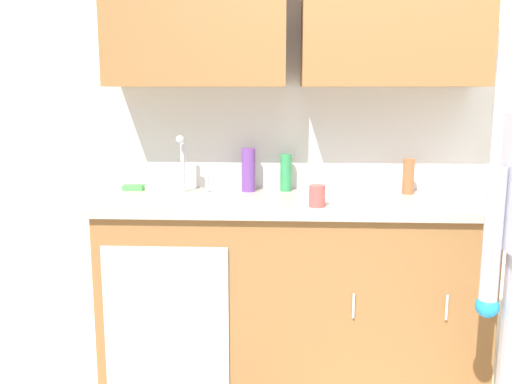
{
  "coord_description": "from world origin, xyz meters",
  "views": [
    {
      "loc": [
        -0.6,
        -2.08,
        1.48
      ],
      "look_at": [
        -0.73,
        0.55,
        1.0
      ],
      "focal_mm": 39.03,
      "sensor_mm": 36.0,
      "label": 1
    }
  ],
  "objects_px": {
    "sponge": "(133,187)",
    "cup_by_sink": "(317,196)",
    "bottle_water_tall": "(408,176)",
    "knife_on_counter": "(336,195)",
    "sink": "(186,200)",
    "bottle_soap": "(286,173)",
    "bottle_water_short": "(248,170)"
  },
  "relations": [
    {
      "from": "knife_on_counter",
      "to": "sponge",
      "type": "relative_size",
      "value": 2.18
    },
    {
      "from": "sink",
      "to": "bottle_water_tall",
      "type": "xyz_separation_m",
      "value": [
        1.16,
        0.16,
        0.11
      ]
    },
    {
      "from": "bottle_water_short",
      "to": "knife_on_counter",
      "type": "distance_m",
      "value": 0.49
    },
    {
      "from": "sink",
      "to": "bottle_water_short",
      "type": "distance_m",
      "value": 0.39
    },
    {
      "from": "bottle_water_tall",
      "to": "knife_on_counter",
      "type": "distance_m",
      "value": 0.4
    },
    {
      "from": "sink",
      "to": "bottle_water_short",
      "type": "height_order",
      "value": "sink"
    },
    {
      "from": "bottle_water_short",
      "to": "sponge",
      "type": "xyz_separation_m",
      "value": [
        -0.64,
        0.0,
        -0.1
      ]
    },
    {
      "from": "sink",
      "to": "bottle_water_tall",
      "type": "relative_size",
      "value": 2.68
    },
    {
      "from": "bottle_soap",
      "to": "sponge",
      "type": "height_order",
      "value": "bottle_soap"
    },
    {
      "from": "sink",
      "to": "sponge",
      "type": "distance_m",
      "value": 0.38
    },
    {
      "from": "bottle_water_short",
      "to": "cup_by_sink",
      "type": "bearing_deg",
      "value": -48.42
    },
    {
      "from": "sink",
      "to": "knife_on_counter",
      "type": "xyz_separation_m",
      "value": [
        0.78,
        0.09,
        0.02
      ]
    },
    {
      "from": "bottle_water_tall",
      "to": "knife_on_counter",
      "type": "relative_size",
      "value": 0.78
    },
    {
      "from": "cup_by_sink",
      "to": "knife_on_counter",
      "type": "bearing_deg",
      "value": 67.74
    },
    {
      "from": "sink",
      "to": "sponge",
      "type": "xyz_separation_m",
      "value": [
        -0.33,
        0.2,
        0.03
      ]
    },
    {
      "from": "bottle_water_short",
      "to": "bottle_soap",
      "type": "height_order",
      "value": "bottle_water_short"
    },
    {
      "from": "bottle_soap",
      "to": "cup_by_sink",
      "type": "distance_m",
      "value": 0.44
    },
    {
      "from": "knife_on_counter",
      "to": "cup_by_sink",
      "type": "bearing_deg",
      "value": -164.08
    },
    {
      "from": "sink",
      "to": "bottle_soap",
      "type": "bearing_deg",
      "value": 22.72
    },
    {
      "from": "cup_by_sink",
      "to": "knife_on_counter",
      "type": "relative_size",
      "value": 0.43
    },
    {
      "from": "bottle_soap",
      "to": "bottle_water_short",
      "type": "bearing_deg",
      "value": -174.5
    },
    {
      "from": "bottle_water_tall",
      "to": "bottle_water_short",
      "type": "height_order",
      "value": "bottle_water_short"
    },
    {
      "from": "sponge",
      "to": "cup_by_sink",
      "type": "bearing_deg",
      "value": -21.84
    },
    {
      "from": "bottle_soap",
      "to": "knife_on_counter",
      "type": "relative_size",
      "value": 0.84
    },
    {
      "from": "bottle_soap",
      "to": "sponge",
      "type": "relative_size",
      "value": 1.84
    },
    {
      "from": "bottle_water_tall",
      "to": "cup_by_sink",
      "type": "xyz_separation_m",
      "value": [
        -0.5,
        -0.36,
        -0.04
      ]
    },
    {
      "from": "bottle_water_short",
      "to": "cup_by_sink",
      "type": "height_order",
      "value": "bottle_water_short"
    },
    {
      "from": "bottle_soap",
      "to": "knife_on_counter",
      "type": "bearing_deg",
      "value": -26.2
    },
    {
      "from": "cup_by_sink",
      "to": "bottle_water_tall",
      "type": "bearing_deg",
      "value": 35.51
    },
    {
      "from": "sink",
      "to": "knife_on_counter",
      "type": "distance_m",
      "value": 0.78
    },
    {
      "from": "sink",
      "to": "bottle_water_tall",
      "type": "bearing_deg",
      "value": 7.75
    },
    {
      "from": "bottle_water_tall",
      "to": "cup_by_sink",
      "type": "height_order",
      "value": "bottle_water_tall"
    }
  ]
}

